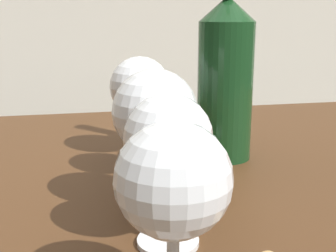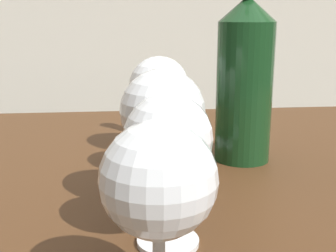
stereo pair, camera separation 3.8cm
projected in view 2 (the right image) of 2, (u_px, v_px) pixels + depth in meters
The scene contains 7 objects.
dining_table at pixel (172, 232), 0.61m from camera, with size 1.53×0.80×0.73m.
wine_glass_chardonnay at pixel (159, 183), 0.30m from camera, with size 0.08×0.08×0.14m.
wine_glass_cabernet at pixel (168, 142), 0.39m from camera, with size 0.08×0.08×0.14m.
wine_glass_merlot at pixel (163, 115), 0.46m from camera, with size 0.09×0.09×0.15m.
wine_glass_white at pixel (162, 111), 0.56m from camera, with size 0.08×0.08×0.13m.
wine_glass_amber at pixel (159, 88), 0.65m from camera, with size 0.09×0.09×0.15m.
wine_bottle at pixel (245, 76), 0.62m from camera, with size 0.08×0.08×0.32m.
Camera 2 is at (-0.06, -0.55, 0.94)m, focal length 47.14 mm.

